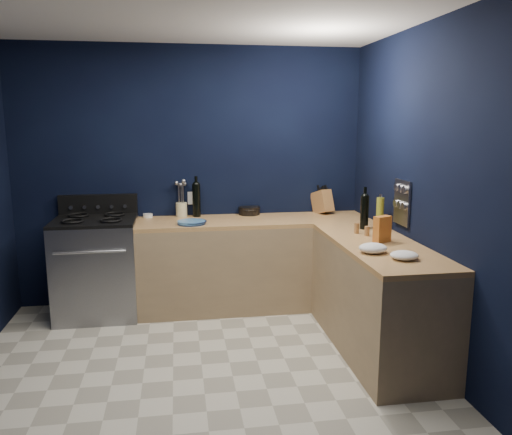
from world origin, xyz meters
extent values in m
cube|color=beige|center=(0.00, 0.00, -0.01)|extent=(3.50, 3.50, 0.02)
cube|color=silver|center=(0.00, 0.00, 2.61)|extent=(3.50, 3.50, 0.02)
cube|color=black|center=(0.00, 1.76, 1.30)|extent=(3.50, 0.02, 2.60)
cube|color=black|center=(1.76, 0.00, 1.30)|extent=(0.02, 3.50, 2.60)
cube|color=black|center=(0.00, -1.76, 1.30)|extent=(3.50, 0.02, 2.60)
cube|color=#967A57|center=(0.60, 1.44, 0.43)|extent=(2.30, 0.63, 0.86)
cube|color=olive|center=(0.60, 1.44, 0.88)|extent=(2.30, 0.63, 0.04)
cube|color=#967A57|center=(1.44, 0.29, 0.43)|extent=(0.63, 1.67, 0.86)
cube|color=olive|center=(1.44, 0.29, 0.88)|extent=(0.63, 1.67, 0.04)
cube|color=gray|center=(-0.93, 1.42, 0.46)|extent=(0.76, 0.66, 0.92)
cube|color=black|center=(-0.93, 1.10, 0.45)|extent=(0.59, 0.02, 0.42)
cube|color=black|center=(-0.93, 1.42, 0.94)|extent=(0.76, 0.66, 0.03)
cube|color=black|center=(-0.93, 1.72, 1.04)|extent=(0.76, 0.06, 0.20)
cube|color=gray|center=(1.74, 0.55, 1.18)|extent=(0.02, 0.28, 0.38)
cube|color=white|center=(0.00, 1.74, 1.08)|extent=(0.09, 0.02, 0.13)
cylinder|color=#3266A1|center=(-0.02, 1.28, 0.92)|extent=(0.30, 0.30, 0.03)
cylinder|color=white|center=(-0.45, 1.69, 0.92)|extent=(0.10, 0.10, 0.04)
cylinder|color=beige|center=(-0.11, 1.69, 0.97)|extent=(0.14, 0.14, 0.14)
cylinder|color=black|center=(0.04, 1.66, 1.07)|extent=(0.10, 0.10, 0.33)
cylinder|color=black|center=(0.59, 1.69, 0.94)|extent=(0.28, 0.28, 0.08)
cube|color=olive|center=(1.36, 1.66, 1.02)|extent=(0.21, 0.30, 0.29)
cylinder|color=black|center=(1.51, 0.82, 1.05)|extent=(0.09, 0.09, 0.30)
cylinder|color=olive|center=(1.64, 0.79, 1.04)|extent=(0.09, 0.09, 0.29)
cylinder|color=olive|center=(1.38, 0.66, 0.95)|extent=(0.04, 0.04, 0.09)
cylinder|color=olive|center=(1.43, 0.55, 0.94)|extent=(0.05, 0.05, 0.08)
cube|color=#B30E19|center=(1.47, 0.32, 1.01)|extent=(0.16, 0.12, 0.21)
ellipsoid|color=white|center=(1.27, 0.01, 0.94)|extent=(0.26, 0.24, 0.07)
ellipsoid|color=white|center=(1.42, -0.20, 0.93)|extent=(0.25, 0.23, 0.06)
camera|label=1|loc=(-0.15, -3.47, 1.87)|focal=35.71mm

